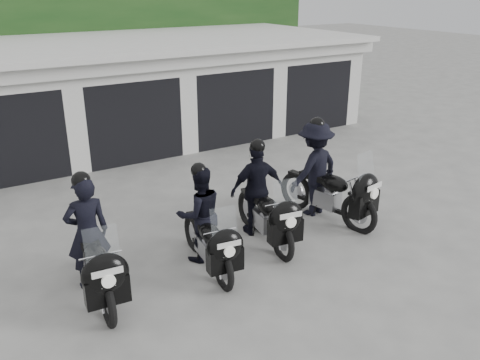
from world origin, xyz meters
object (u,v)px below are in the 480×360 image
police_bike_a (93,249)px  police_bike_b (204,223)px  police_bike_c (261,197)px  police_bike_d (322,175)px

police_bike_a → police_bike_b: size_ratio=1.09×
police_bike_b → police_bike_c: (1.38, 0.31, 0.05)m
police_bike_d → police_bike_c: bearing=174.1°
police_bike_a → police_bike_c: (3.27, 0.27, 0.03)m
police_bike_c → police_bike_a: bearing=-167.4°
police_bike_a → police_bike_c: 3.28m
police_bike_b → police_bike_d: 3.00m
police_bike_a → police_bike_d: bearing=9.7°
police_bike_c → police_bike_b: bearing=-159.4°
police_bike_b → police_bike_d: bearing=15.3°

